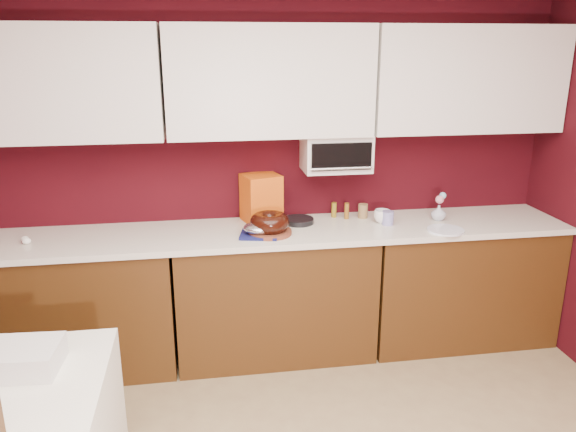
{
  "coord_description": "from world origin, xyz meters",
  "views": [
    {
      "loc": [
        -0.47,
        -1.56,
        2.07
      ],
      "look_at": [
        0.08,
        1.84,
        1.02
      ],
      "focal_mm": 35.0,
      "sensor_mm": 36.0,
      "label": 1
    }
  ],
  "objects_px": {
    "pandoro_box": "(261,198)",
    "coffee_mug": "(382,215)",
    "toaster_oven": "(336,152)",
    "bundt_cake": "(270,222)",
    "foil_ham_nest": "(259,228)",
    "blue_jar": "(388,218)",
    "newspaper_stack": "(22,358)",
    "flower_vase": "(439,212)"
  },
  "relations": [
    {
      "from": "bundt_cake",
      "to": "coffee_mug",
      "type": "relative_size",
      "value": 2.28
    },
    {
      "from": "bundt_cake",
      "to": "pandoro_box",
      "type": "distance_m",
      "value": 0.31
    },
    {
      "from": "pandoro_box",
      "to": "blue_jar",
      "type": "distance_m",
      "value": 0.88
    },
    {
      "from": "bundt_cake",
      "to": "pandoro_box",
      "type": "bearing_deg",
      "value": 93.75
    },
    {
      "from": "bundt_cake",
      "to": "foil_ham_nest",
      "type": "relative_size",
      "value": 1.23
    },
    {
      "from": "blue_jar",
      "to": "newspaper_stack",
      "type": "relative_size",
      "value": 0.31
    },
    {
      "from": "toaster_oven",
      "to": "blue_jar",
      "type": "height_order",
      "value": "toaster_oven"
    },
    {
      "from": "foil_ham_nest",
      "to": "blue_jar",
      "type": "distance_m",
      "value": 0.89
    },
    {
      "from": "bundt_cake",
      "to": "flower_vase",
      "type": "height_order",
      "value": "bundt_cake"
    },
    {
      "from": "coffee_mug",
      "to": "toaster_oven",
      "type": "bearing_deg",
      "value": 156.12
    },
    {
      "from": "coffee_mug",
      "to": "blue_jar",
      "type": "bearing_deg",
      "value": -63.39
    },
    {
      "from": "toaster_oven",
      "to": "newspaper_stack",
      "type": "distance_m",
      "value": 2.28
    },
    {
      "from": "pandoro_box",
      "to": "newspaper_stack",
      "type": "bearing_deg",
      "value": -145.62
    },
    {
      "from": "toaster_oven",
      "to": "coffee_mug",
      "type": "relative_size",
      "value": 4.07
    },
    {
      "from": "pandoro_box",
      "to": "coffee_mug",
      "type": "distance_m",
      "value": 0.84
    },
    {
      "from": "bundt_cake",
      "to": "blue_jar",
      "type": "bearing_deg",
      "value": 4.95
    },
    {
      "from": "blue_jar",
      "to": "pandoro_box",
      "type": "bearing_deg",
      "value": 164.88
    },
    {
      "from": "blue_jar",
      "to": "flower_vase",
      "type": "bearing_deg",
      "value": 6.71
    },
    {
      "from": "flower_vase",
      "to": "newspaper_stack",
      "type": "height_order",
      "value": "flower_vase"
    },
    {
      "from": "coffee_mug",
      "to": "foil_ham_nest",
      "type": "bearing_deg",
      "value": -170.67
    },
    {
      "from": "bundt_cake",
      "to": "coffee_mug",
      "type": "distance_m",
      "value": 0.8
    },
    {
      "from": "bundt_cake",
      "to": "blue_jar",
      "type": "distance_m",
      "value": 0.82
    },
    {
      "from": "flower_vase",
      "to": "newspaper_stack",
      "type": "xyz_separation_m",
      "value": [
        -2.41,
        -1.28,
        -0.16
      ]
    },
    {
      "from": "toaster_oven",
      "to": "pandoro_box",
      "type": "xyz_separation_m",
      "value": [
        -0.51,
        0.04,
        -0.31
      ]
    },
    {
      "from": "pandoro_box",
      "to": "bundt_cake",
      "type": "bearing_deg",
      "value": -102.83
    },
    {
      "from": "flower_vase",
      "to": "coffee_mug",
      "type": "bearing_deg",
      "value": 179.71
    },
    {
      "from": "blue_jar",
      "to": "flower_vase",
      "type": "xyz_separation_m",
      "value": [
        0.38,
        0.05,
        0.01
      ]
    },
    {
      "from": "toaster_oven",
      "to": "blue_jar",
      "type": "distance_m",
      "value": 0.57
    },
    {
      "from": "bundt_cake",
      "to": "pandoro_box",
      "type": "height_order",
      "value": "pandoro_box"
    },
    {
      "from": "toaster_oven",
      "to": "blue_jar",
      "type": "relative_size",
      "value": 4.81
    },
    {
      "from": "toaster_oven",
      "to": "foil_ham_nest",
      "type": "height_order",
      "value": "toaster_oven"
    },
    {
      "from": "coffee_mug",
      "to": "blue_jar",
      "type": "relative_size",
      "value": 1.18
    },
    {
      "from": "bundt_cake",
      "to": "newspaper_stack",
      "type": "xyz_separation_m",
      "value": [
        -1.21,
        -1.17,
        -0.18
      ]
    },
    {
      "from": "pandoro_box",
      "to": "blue_jar",
      "type": "xyz_separation_m",
      "value": [
        0.84,
        -0.23,
        -0.12
      ]
    },
    {
      "from": "coffee_mug",
      "to": "newspaper_stack",
      "type": "xyz_separation_m",
      "value": [
        -2.0,
        -1.28,
        -0.15
      ]
    },
    {
      "from": "pandoro_box",
      "to": "blue_jar",
      "type": "relative_size",
      "value": 3.49
    },
    {
      "from": "foil_ham_nest",
      "to": "toaster_oven",
      "type": "bearing_deg",
      "value": 26.36
    },
    {
      "from": "pandoro_box",
      "to": "flower_vase",
      "type": "distance_m",
      "value": 1.24
    },
    {
      "from": "blue_jar",
      "to": "newspaper_stack",
      "type": "xyz_separation_m",
      "value": [
        -2.02,
        -1.24,
        -0.14
      ]
    },
    {
      "from": "toaster_oven",
      "to": "coffee_mug",
      "type": "height_order",
      "value": "toaster_oven"
    },
    {
      "from": "flower_vase",
      "to": "newspaper_stack",
      "type": "bearing_deg",
      "value": -151.95
    },
    {
      "from": "foil_ham_nest",
      "to": "coffee_mug",
      "type": "bearing_deg",
      "value": 9.33
    }
  ]
}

